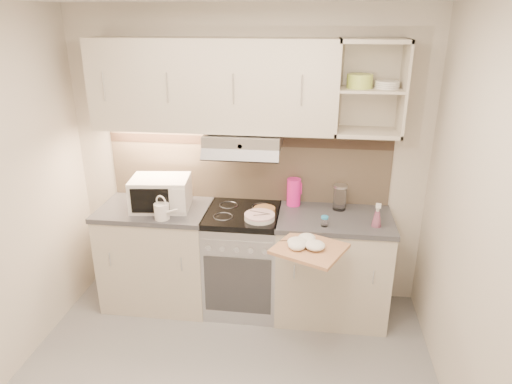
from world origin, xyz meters
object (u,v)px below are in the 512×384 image
glass_jar (340,197)px  cutting_board (310,249)px  microwave (161,193)px  watering_can (162,211)px  plate_stack (260,217)px  electric_range (243,260)px  spray_bottle (377,217)px  pink_pitcher (294,192)px

glass_jar → cutting_board: size_ratio=0.47×
microwave → glass_jar: 1.48m
watering_can → plate_stack: (0.76, 0.09, -0.05)m
electric_range → spray_bottle: spray_bottle is taller
spray_bottle → plate_stack: bearing=-170.1°
microwave → plate_stack: microwave is taller
spray_bottle → cutting_board: 0.63m
microwave → watering_can: bearing=-76.0°
plate_stack → pink_pitcher: (0.25, 0.33, 0.09)m
electric_range → glass_jar: size_ratio=4.23×
spray_bottle → cutting_board: bearing=-132.2°
watering_can → cutting_board: size_ratio=0.49×
microwave → watering_can: 0.24m
electric_range → spray_bottle: 1.19m
watering_can → glass_jar: glass_jar is taller
pink_pitcher → spray_bottle: bearing=-46.5°
electric_range → glass_jar: bearing=11.0°
electric_range → watering_can: 0.83m
plate_stack → pink_pitcher: bearing=53.0°
watering_can → glass_jar: bearing=39.2°
pink_pitcher → glass_jar: bearing=-25.9°
electric_range → plate_stack: plate_stack is taller
watering_can → cutting_board: 1.20m
electric_range → plate_stack: 0.51m
watering_can → pink_pitcher: size_ratio=0.96×
microwave → glass_jar: size_ratio=2.37×
plate_stack → cutting_board: bearing=-44.1°
pink_pitcher → glass_jar: (0.38, -0.05, -0.01)m
watering_can → plate_stack: 0.77m
microwave → spray_bottle: microwave is taller
electric_range → pink_pitcher: 0.72m
electric_range → cutting_board: (0.56, -0.52, 0.42)m
watering_can → pink_pitcher: pink_pitcher is taller
watering_can → spray_bottle: 1.66m
electric_range → watering_can: watering_can is taller
pink_pitcher → glass_jar: 0.38m
electric_range → cutting_board: size_ratio=1.99×
microwave → plate_stack: 0.86m
microwave → spray_bottle: bearing=-11.1°
electric_range → cutting_board: electric_range is taller
plate_stack → glass_jar: bearing=24.2°
microwave → cutting_board: bearing=-29.2°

